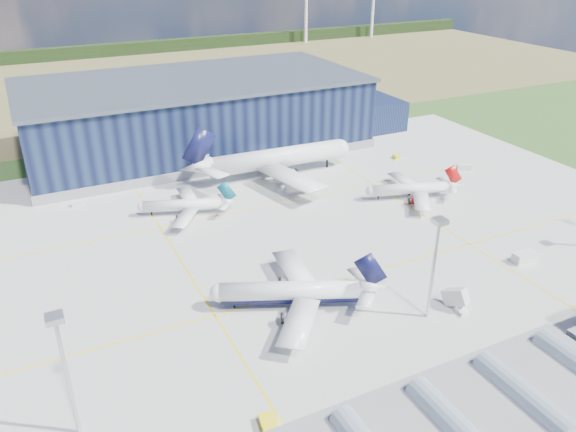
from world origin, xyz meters
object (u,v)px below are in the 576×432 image
object	(u,v)px
airliner_navy	(290,282)
airliner_widebody	(277,148)
airliner_red	(410,183)
gse_cart_b	(77,204)
gse_cart_a	(293,299)
light_mast_west	(63,357)
light_mast_center	(435,253)
car_b	(510,358)
gse_tug_c	(396,157)
gse_van_a	(524,257)
gse_van_b	(464,168)
airliner_regional	(182,200)
gse_tug_a	(268,425)
hangar	(202,116)
car_a	(506,360)
airstair	(455,301)

from	to	relation	value
airliner_navy	airliner_widebody	world-z (taller)	airliner_widebody
airliner_red	gse_cart_b	xyz separation A→B (m)	(-91.86, 39.41, -4.38)
airliner_navy	gse_cart_a	world-z (taller)	airliner_navy
light_mast_west	light_mast_center	size ratio (longest dim) A/B	1.00
light_mast_center	gse_cart_a	distance (m)	32.17
car_b	gse_tug_c	bearing A→B (deg)	-2.32
light_mast_center	airliner_navy	xyz separation A→B (m)	(-24.28, 15.83, -9.14)
gse_van_a	car_b	bearing A→B (deg)	130.15
light_mast_west	gse_van_a	bearing A→B (deg)	4.02
gse_van_b	airliner_regional	bearing A→B (deg)	113.11
gse_van_a	gse_cart_b	xyz separation A→B (m)	(-94.10, 82.36, -0.66)
airliner_navy	gse_tug_a	distance (m)	34.25
gse_tug_a	gse_tug_c	bearing A→B (deg)	55.14
airliner_red	airliner_widebody	xyz separation A→B (m)	(-28.04, 34.62, 4.70)
airliner_widebody	car_b	world-z (taller)	airliner_widebody
hangar	gse_tug_a	size ratio (longest dim) A/B	35.81
hangar	airliner_navy	size ratio (longest dim) A/B	3.76
light_mast_center	airliner_navy	bearing A→B (deg)	146.90
airliner_regional	car_b	world-z (taller)	airliner_regional
gse_tug_a	car_a	xyz separation A→B (m)	(46.40, -5.30, -0.22)
gse_tug_c	gse_cart_b	distance (m)	109.70
airliner_widebody	airstair	xyz separation A→B (m)	(1.99, -85.00, -8.00)
airstair	light_mast_west	bearing A→B (deg)	164.48
airliner_widebody	gse_van_b	xyz separation A→B (m)	(59.35, -24.13, -8.65)
light_mast_center	airstair	bearing A→B (deg)	0.01
gse_tug_a	gse_van_a	world-z (taller)	gse_van_a
airliner_regional	car_b	size ratio (longest dim) A/B	7.16
airliner_regional	gse_tug_a	bearing A→B (deg)	102.65
light_mast_west	gse_cart_a	distance (m)	52.28
gse_cart_b	airstair	distance (m)	111.33
airliner_navy	gse_tug_c	xyz separation A→B (m)	(75.08, 64.95, -5.66)
gse_cart_a	hangar	bearing A→B (deg)	83.05
hangar	airliner_navy	xyz separation A→B (m)	(-17.09, -108.98, -5.32)
airstair	gse_tug_a	bearing A→B (deg)	178.82
gse_tug_a	airliner_regional	bearing A→B (deg)	92.69
gse_van_a	car_b	world-z (taller)	gse_van_a
hangar	light_mast_center	distance (m)	125.07
gse_tug_c	car_a	xyz separation A→B (m)	(-46.83, -98.77, -0.01)
airliner_red	gse_tug_c	world-z (taller)	airliner_red
airstair	car_b	world-z (taller)	airstair
gse_van_b	airstair	xyz separation A→B (m)	(-57.36, -60.87, 0.65)
light_mast_west	airliner_widebody	bearing A→B (deg)	48.47
gse_cart_a	light_mast_center	bearing A→B (deg)	-35.56
airliner_red	airliner_regional	size ratio (longest dim) A/B	1.06
airliner_red	airliner_regional	bearing A→B (deg)	1.63
car_b	hangar	bearing A→B (deg)	27.43
airliner_regional	gse_tug_c	distance (m)	83.33
gse_van_a	gse_van_b	size ratio (longest dim) A/B	1.28
hangar	airliner_regional	world-z (taller)	hangar
airliner_regional	hangar	bearing A→B (deg)	-94.10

